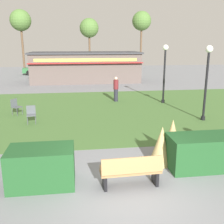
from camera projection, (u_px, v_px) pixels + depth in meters
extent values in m
plane|color=slate|center=(131.00, 196.00, 6.96)|extent=(80.00, 80.00, 0.00)
cube|color=#446B33|center=(100.00, 110.00, 15.83)|extent=(36.00, 12.00, 0.01)
cube|color=#9E7547|center=(130.00, 171.00, 7.36)|extent=(1.72, 0.54, 0.06)
cube|color=#9E7547|center=(133.00, 165.00, 7.08)|extent=(1.70, 0.19, 0.44)
cube|color=black|center=(105.00, 181.00, 7.29)|extent=(0.10, 0.44, 0.45)
cube|color=black|center=(155.00, 176.00, 7.53)|extent=(0.10, 0.44, 0.45)
cube|color=#9E7547|center=(102.00, 169.00, 7.19)|extent=(0.08, 0.44, 0.06)
cube|color=#9E7547|center=(158.00, 165.00, 7.46)|extent=(0.08, 0.44, 0.06)
cube|color=#1E4C23|center=(42.00, 167.00, 7.39)|extent=(1.82, 1.10, 1.10)
cube|color=#1E4C23|center=(205.00, 152.00, 8.43)|extent=(2.36, 1.10, 1.08)
cone|color=tan|center=(172.00, 138.00, 9.29)|extent=(0.77, 0.77, 1.34)
cone|color=tan|center=(162.00, 144.00, 8.85)|extent=(0.77, 0.77, 1.23)
cone|color=tan|center=(161.00, 146.00, 8.69)|extent=(0.78, 0.78, 1.21)
cylinder|color=black|center=(203.00, 118.00, 13.78)|extent=(0.22, 0.22, 0.20)
cylinder|color=black|center=(206.00, 87.00, 13.36)|extent=(0.12, 0.12, 3.46)
sphere|color=white|center=(209.00, 49.00, 12.88)|extent=(0.36, 0.36, 0.36)
cylinder|color=black|center=(163.00, 101.00, 17.74)|extent=(0.22, 0.22, 0.20)
cylinder|color=black|center=(164.00, 77.00, 17.33)|extent=(0.12, 0.12, 3.46)
sphere|color=white|center=(166.00, 47.00, 16.85)|extent=(0.36, 0.36, 0.36)
cylinder|color=#2D4233|center=(21.00, 174.00, 7.32)|extent=(0.52, 0.52, 0.77)
cube|color=#594C47|center=(86.00, 68.00, 27.09)|extent=(10.75, 4.17, 2.85)
cube|color=#333338|center=(85.00, 53.00, 26.71)|extent=(11.05, 4.47, 0.16)
cube|color=maroon|center=(87.00, 63.00, 24.76)|extent=(10.85, 0.36, 0.08)
cube|color=#D8CC4C|center=(86.00, 60.00, 24.84)|extent=(9.68, 0.04, 0.28)
cube|color=#4C5156|center=(31.00, 115.00, 13.05)|extent=(0.50, 0.50, 0.04)
cube|color=#4C5156|center=(31.00, 110.00, 13.18)|extent=(0.44, 0.10, 0.44)
cylinder|color=#4C5156|center=(27.00, 121.00, 12.88)|extent=(0.03, 0.03, 0.45)
cylinder|color=#4C5156|center=(36.00, 120.00, 12.98)|extent=(0.03, 0.03, 0.45)
cylinder|color=#4C5156|center=(28.00, 119.00, 13.24)|extent=(0.03, 0.03, 0.45)
cylinder|color=#4C5156|center=(36.00, 118.00, 13.34)|extent=(0.03, 0.03, 0.45)
cube|color=#4C5156|center=(17.00, 107.00, 14.67)|extent=(0.61, 0.61, 0.04)
cube|color=#4C5156|center=(14.00, 103.00, 14.70)|extent=(0.28, 0.39, 0.44)
cylinder|color=#4C5156|center=(17.00, 112.00, 14.48)|extent=(0.03, 0.03, 0.45)
cylinder|color=#4C5156|center=(22.00, 111.00, 14.81)|extent=(0.03, 0.03, 0.45)
cylinder|color=#4C5156|center=(12.00, 111.00, 14.65)|extent=(0.03, 0.03, 0.45)
cylinder|color=#4C5156|center=(17.00, 110.00, 14.98)|extent=(0.03, 0.03, 0.45)
cylinder|color=#23232D|center=(116.00, 95.00, 18.10)|extent=(0.28, 0.28, 0.85)
cylinder|color=maroon|center=(116.00, 85.00, 17.92)|extent=(0.34, 0.34, 0.62)
sphere|color=beige|center=(116.00, 78.00, 17.81)|extent=(0.22, 0.22, 0.22)
cube|color=#2D6638|center=(40.00, 70.00, 33.52)|extent=(4.24, 1.90, 0.60)
cube|color=black|center=(39.00, 67.00, 33.39)|extent=(2.35, 1.64, 0.44)
cylinder|color=black|center=(51.00, 71.00, 34.66)|extent=(0.65, 0.24, 0.64)
cylinder|color=black|center=(51.00, 72.00, 32.90)|extent=(0.65, 0.24, 0.64)
cylinder|color=black|center=(31.00, 71.00, 34.26)|extent=(0.65, 0.24, 0.64)
cylinder|color=black|center=(29.00, 73.00, 32.50)|extent=(0.65, 0.24, 0.64)
cylinder|color=brown|center=(23.00, 51.00, 36.15)|extent=(0.28, 0.28, 5.71)
sphere|color=#4C7233|center=(20.00, 20.00, 35.14)|extent=(2.80, 2.80, 2.80)
cylinder|color=brown|center=(141.00, 49.00, 39.95)|extent=(0.28, 0.28, 5.93)
sphere|color=#4C7233|center=(142.00, 21.00, 38.92)|extent=(2.80, 2.80, 2.80)
cylinder|color=brown|center=(90.00, 53.00, 39.84)|extent=(0.28, 0.28, 4.92)
sphere|color=#4C7233|center=(89.00, 28.00, 38.93)|extent=(2.80, 2.80, 2.80)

